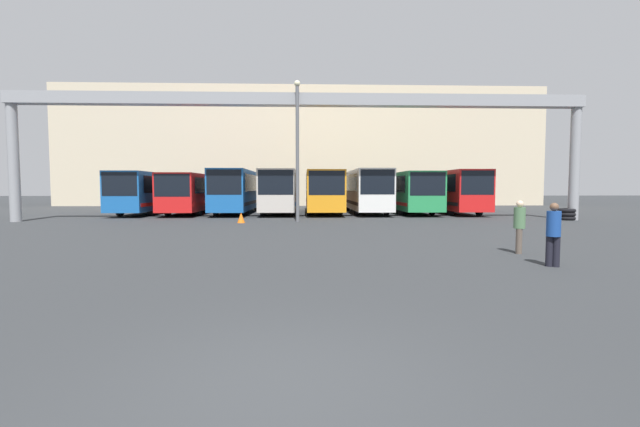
% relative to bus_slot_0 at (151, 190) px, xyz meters
% --- Properties ---
extents(ground_plane, '(200.00, 200.00, 0.00)m').
position_rel_bus_slot_0_xyz_m(ground_plane, '(11.75, -29.65, -1.79)').
color(ground_plane, '#2D3033').
extents(building_backdrop, '(54.14, 12.00, 13.19)m').
position_rel_bus_slot_0_xyz_m(building_backdrop, '(11.75, 19.15, 4.80)').
color(building_backdrop, beige).
rests_on(building_backdrop, ground).
extents(overhead_gantry, '(34.24, 0.80, 7.57)m').
position_rel_bus_slot_0_xyz_m(overhead_gantry, '(11.75, -8.07, 4.65)').
color(overhead_gantry, gray).
rests_on(overhead_gantry, ground).
extents(bus_slot_0, '(2.49, 11.53, 3.11)m').
position_rel_bus_slot_0_xyz_m(bus_slot_0, '(0.00, 0.00, 0.00)').
color(bus_slot_0, '#1959A5').
rests_on(bus_slot_0, ground).
extents(bus_slot_1, '(2.53, 11.46, 3.00)m').
position_rel_bus_slot_0_xyz_m(bus_slot_1, '(3.36, -0.03, -0.06)').
color(bus_slot_1, red).
rests_on(bus_slot_1, ground).
extents(bus_slot_2, '(2.50, 11.57, 3.29)m').
position_rel_bus_slot_0_xyz_m(bus_slot_2, '(6.71, 0.02, 0.10)').
color(bus_slot_2, '#1959A5').
rests_on(bus_slot_2, ground).
extents(bus_slot_3, '(2.54, 10.43, 3.27)m').
position_rel_bus_slot_0_xyz_m(bus_slot_3, '(10.07, -0.55, 0.09)').
color(bus_slot_3, beige).
rests_on(bus_slot_3, ground).
extents(bus_slot_4, '(2.63, 12.28, 3.23)m').
position_rel_bus_slot_0_xyz_m(bus_slot_4, '(13.43, 0.38, 0.07)').
color(bus_slot_4, orange).
rests_on(bus_slot_4, ground).
extents(bus_slot_5, '(2.51, 11.17, 3.31)m').
position_rel_bus_slot_0_xyz_m(bus_slot_5, '(16.78, -0.18, 0.11)').
color(bus_slot_5, silver).
rests_on(bus_slot_5, ground).
extents(bus_slot_6, '(2.62, 12.42, 3.13)m').
position_rel_bus_slot_0_xyz_m(bus_slot_6, '(20.14, 0.45, 0.01)').
color(bus_slot_6, '#268C4C').
rests_on(bus_slot_6, ground).
extents(bus_slot_7, '(2.46, 10.02, 3.25)m').
position_rel_bus_slot_0_xyz_m(bus_slot_7, '(23.50, -0.75, 0.08)').
color(bus_slot_7, red).
rests_on(bus_slot_7, ground).
extents(pedestrian_near_right, '(0.34, 0.34, 1.63)m').
position_rel_bus_slot_0_xyz_m(pedestrian_near_right, '(18.27, -23.27, -0.93)').
color(pedestrian_near_right, black).
rests_on(pedestrian_near_right, ground).
extents(pedestrian_mid_right, '(0.34, 0.34, 1.62)m').
position_rel_bus_slot_0_xyz_m(pedestrian_mid_right, '(18.50, -21.11, -0.93)').
color(pedestrian_mid_right, brown).
rests_on(pedestrian_mid_right, ground).
extents(traffic_cone, '(0.43, 0.43, 0.59)m').
position_rel_bus_slot_0_xyz_m(traffic_cone, '(8.34, -9.42, -1.50)').
color(traffic_cone, orange).
rests_on(traffic_cone, ground).
extents(tire_stack, '(1.04, 1.04, 0.72)m').
position_rel_bus_slot_0_xyz_m(tire_stack, '(28.20, -8.02, -1.43)').
color(tire_stack, black).
rests_on(tire_stack, ground).
extents(lamp_post, '(0.36, 0.36, 8.21)m').
position_rel_bus_slot_0_xyz_m(lamp_post, '(11.55, -8.68, 2.67)').
color(lamp_post, '#595B60').
rests_on(lamp_post, ground).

